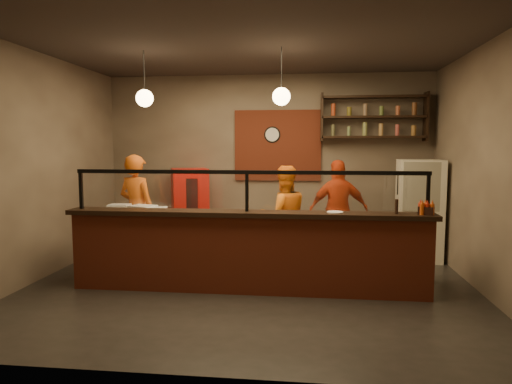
# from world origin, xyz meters

# --- Properties ---
(floor) EXTENTS (6.00, 6.00, 0.00)m
(floor) POSITION_xyz_m (0.00, 0.00, 0.00)
(floor) COLOR black
(floor) RESTS_ON ground
(ceiling) EXTENTS (6.00, 6.00, 0.00)m
(ceiling) POSITION_xyz_m (0.00, 0.00, 3.20)
(ceiling) COLOR #372E2B
(ceiling) RESTS_ON wall_back
(wall_back) EXTENTS (6.00, 0.00, 6.00)m
(wall_back) POSITION_xyz_m (0.00, 2.50, 1.60)
(wall_back) COLOR #7D6D5C
(wall_back) RESTS_ON floor
(wall_left) EXTENTS (0.00, 5.00, 5.00)m
(wall_left) POSITION_xyz_m (-3.00, 0.00, 1.60)
(wall_left) COLOR #7D6D5C
(wall_left) RESTS_ON floor
(wall_right) EXTENTS (0.00, 5.00, 5.00)m
(wall_right) POSITION_xyz_m (3.00, 0.00, 1.60)
(wall_right) COLOR #7D6D5C
(wall_right) RESTS_ON floor
(wall_front) EXTENTS (6.00, 0.00, 6.00)m
(wall_front) POSITION_xyz_m (0.00, -2.50, 1.60)
(wall_front) COLOR #7D6D5C
(wall_front) RESTS_ON floor
(brick_patch) EXTENTS (1.60, 0.04, 1.30)m
(brick_patch) POSITION_xyz_m (0.20, 2.47, 1.90)
(brick_patch) COLOR #983A21
(brick_patch) RESTS_ON wall_back
(service_counter) EXTENTS (4.60, 0.25, 1.00)m
(service_counter) POSITION_xyz_m (0.00, -0.30, 0.50)
(service_counter) COLOR #983A21
(service_counter) RESTS_ON floor
(counter_ledge) EXTENTS (4.70, 0.37, 0.06)m
(counter_ledge) POSITION_xyz_m (0.00, -0.30, 1.03)
(counter_ledge) COLOR black
(counter_ledge) RESTS_ON service_counter
(worktop_cabinet) EXTENTS (4.60, 0.75, 0.85)m
(worktop_cabinet) POSITION_xyz_m (0.00, 0.20, 0.42)
(worktop_cabinet) COLOR gray
(worktop_cabinet) RESTS_ON floor
(worktop) EXTENTS (4.60, 0.75, 0.05)m
(worktop) POSITION_xyz_m (0.00, 0.20, 0.88)
(worktop) COLOR white
(worktop) RESTS_ON worktop_cabinet
(sneeze_guard) EXTENTS (4.50, 0.05, 0.52)m
(sneeze_guard) POSITION_xyz_m (0.00, -0.30, 1.37)
(sneeze_guard) COLOR white
(sneeze_guard) RESTS_ON counter_ledge
(wall_shelving) EXTENTS (1.84, 0.28, 0.85)m
(wall_shelving) POSITION_xyz_m (1.90, 2.32, 2.40)
(wall_shelving) COLOR black
(wall_shelving) RESTS_ON wall_back
(wall_clock) EXTENTS (0.30, 0.04, 0.30)m
(wall_clock) POSITION_xyz_m (0.10, 2.46, 2.10)
(wall_clock) COLOR black
(wall_clock) RESTS_ON wall_back
(pendant_left) EXTENTS (0.24, 0.24, 0.77)m
(pendant_left) POSITION_xyz_m (-1.50, 0.20, 2.55)
(pendant_left) COLOR black
(pendant_left) RESTS_ON ceiling
(pendant_right) EXTENTS (0.24, 0.24, 0.77)m
(pendant_right) POSITION_xyz_m (0.40, 0.20, 2.55)
(pendant_right) COLOR black
(pendant_right) RESTS_ON ceiling
(cook_left) EXTENTS (0.74, 0.61, 1.76)m
(cook_left) POSITION_xyz_m (-1.91, 0.84, 0.88)
(cook_left) COLOR #CB5513
(cook_left) RESTS_ON floor
(cook_mid) EXTENTS (0.93, 0.82, 1.59)m
(cook_mid) POSITION_xyz_m (0.40, 0.98, 0.80)
(cook_mid) COLOR orange
(cook_mid) RESTS_ON floor
(cook_right) EXTENTS (1.03, 0.56, 1.67)m
(cook_right) POSITION_xyz_m (1.27, 1.50, 0.83)
(cook_right) COLOR red
(cook_right) RESTS_ON floor
(fridge) EXTENTS (0.73, 0.69, 1.67)m
(fridge) POSITION_xyz_m (2.60, 1.73, 0.83)
(fridge) COLOR beige
(fridge) RESTS_ON floor
(red_cooler) EXTENTS (0.80, 0.77, 1.48)m
(red_cooler) POSITION_xyz_m (-1.40, 2.15, 0.74)
(red_cooler) COLOR #BB140C
(red_cooler) RESTS_ON floor
(pizza_dough) EXTENTS (0.53, 0.53, 0.01)m
(pizza_dough) POSITION_xyz_m (0.73, 0.26, 0.91)
(pizza_dough) COLOR beige
(pizza_dough) RESTS_ON worktop
(prep_tub_a) EXTENTS (0.39, 0.35, 0.17)m
(prep_tub_a) POSITION_xyz_m (-1.52, 0.07, 0.98)
(prep_tub_a) COLOR white
(prep_tub_a) RESTS_ON worktop
(prep_tub_b) EXTENTS (0.30, 0.25, 0.15)m
(prep_tub_b) POSITION_xyz_m (-1.96, 0.30, 0.97)
(prep_tub_b) COLOR silver
(prep_tub_b) RESTS_ON worktop
(prep_tub_c) EXTENTS (0.35, 0.31, 0.15)m
(prep_tub_c) POSITION_xyz_m (-1.30, -0.05, 0.98)
(prep_tub_c) COLOR white
(prep_tub_c) RESTS_ON worktop
(rolling_pin) EXTENTS (0.32, 0.17, 0.06)m
(rolling_pin) POSITION_xyz_m (-1.91, 0.36, 0.93)
(rolling_pin) COLOR yellow
(rolling_pin) RESTS_ON worktop
(condiment_caddy) EXTENTS (0.21, 0.19, 0.10)m
(condiment_caddy) POSITION_xyz_m (2.20, -0.32, 1.11)
(condiment_caddy) COLOR black
(condiment_caddy) RESTS_ON counter_ledge
(pepper_mill) EXTENTS (0.04, 0.04, 0.18)m
(pepper_mill) POSITION_xyz_m (1.85, -0.31, 1.15)
(pepper_mill) COLOR black
(pepper_mill) RESTS_ON counter_ledge
(small_plate) EXTENTS (0.26, 0.26, 0.01)m
(small_plate) POSITION_xyz_m (1.11, -0.29, 1.07)
(small_plate) COLOR white
(small_plate) RESTS_ON counter_ledge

